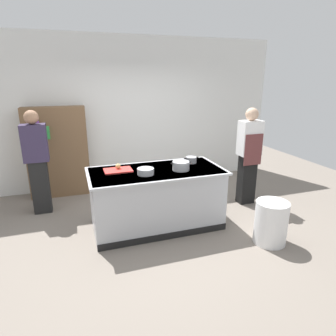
% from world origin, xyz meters
% --- Properties ---
extents(ground_plane, '(10.00, 10.00, 0.00)m').
position_xyz_m(ground_plane, '(0.00, 0.00, 0.00)').
color(ground_plane, slate).
extents(back_wall, '(6.40, 0.12, 3.00)m').
position_xyz_m(back_wall, '(0.00, 2.10, 1.50)').
color(back_wall, white).
rests_on(back_wall, ground_plane).
extents(counter_island, '(1.98, 0.98, 0.90)m').
position_xyz_m(counter_island, '(0.00, -0.00, 0.47)').
color(counter_island, '#B7BABF').
rests_on(counter_island, ground_plane).
extents(cutting_board, '(0.40, 0.28, 0.02)m').
position_xyz_m(cutting_board, '(-0.54, 0.14, 0.91)').
color(cutting_board, red).
rests_on(cutting_board, counter_island).
extents(onion, '(0.08, 0.08, 0.08)m').
position_xyz_m(onion, '(-0.53, 0.19, 0.96)').
color(onion, tan).
rests_on(onion, cutting_board).
extents(stock_pot, '(0.31, 0.25, 0.13)m').
position_xyz_m(stock_pot, '(0.35, -0.10, 0.97)').
color(stock_pot, '#B7BABF').
rests_on(stock_pot, counter_island).
extents(sauce_pan, '(0.24, 0.17, 0.10)m').
position_xyz_m(sauce_pan, '(0.64, 0.19, 0.95)').
color(sauce_pan, '#99999E').
rests_on(sauce_pan, counter_island).
extents(mixing_bowl, '(0.23, 0.23, 0.09)m').
position_xyz_m(mixing_bowl, '(-0.19, -0.14, 0.94)').
color(mixing_bowl, '#B7BABF').
rests_on(mixing_bowl, counter_island).
extents(trash_bin, '(0.44, 0.44, 0.60)m').
position_xyz_m(trash_bin, '(1.35, -0.96, 0.30)').
color(trash_bin, white).
rests_on(trash_bin, ground_plane).
extents(person_chef, '(0.38, 0.25, 1.72)m').
position_xyz_m(person_chef, '(1.79, 0.33, 0.91)').
color(person_chef, black).
rests_on(person_chef, ground_plane).
extents(person_guest, '(0.38, 0.24, 1.72)m').
position_xyz_m(person_guest, '(-1.70, 1.09, 0.91)').
color(person_guest, black).
rests_on(person_guest, ground_plane).
extents(bookshelf, '(1.10, 0.31, 1.70)m').
position_xyz_m(bookshelf, '(-1.41, 1.80, 0.85)').
color(bookshelf, brown).
rests_on(bookshelf, ground_plane).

